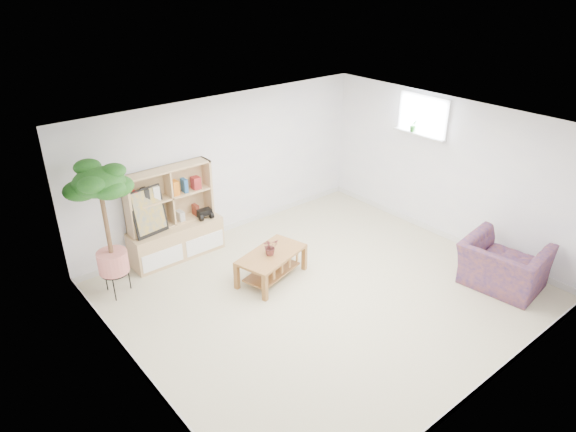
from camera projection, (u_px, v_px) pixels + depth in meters
floor at (323, 292)px, 7.40m from camera, size 5.50×5.00×0.01m
ceiling at (329, 131)px, 6.34m from camera, size 5.50×5.00×0.01m
walls at (326, 218)px, 6.87m from camera, size 5.51×5.01×2.40m
baseboard at (324, 289)px, 7.38m from camera, size 5.50×5.00×0.10m
window at (423, 115)px, 8.48m from camera, size 0.10×0.98×0.68m
window_sill at (419, 135)px, 8.59m from camera, size 0.14×1.00×0.04m
storage_unit at (174, 215)px, 7.98m from camera, size 1.49×0.50×1.49m
poster at (149, 212)px, 7.65m from camera, size 0.55×0.20×0.74m
toy_truck at (204, 213)px, 8.26m from camera, size 0.34×0.25×0.17m
coffee_table at (272, 266)px, 7.63m from camera, size 1.18×0.84×0.43m
table_plant at (270, 247)px, 7.45m from camera, size 0.24×0.21×0.25m
floor_tree at (108, 232)px, 6.94m from camera, size 0.75×0.75×1.99m
armchair at (504, 262)px, 7.36m from camera, size 1.08×1.21×0.81m
sill_plant at (413, 126)px, 8.63m from camera, size 0.12×0.09×0.21m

